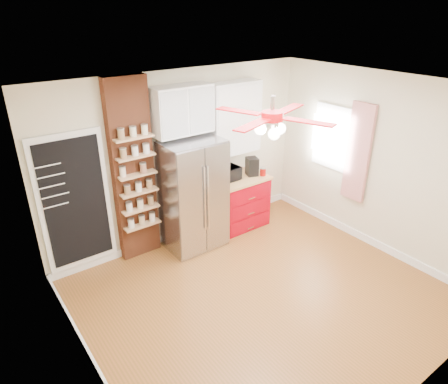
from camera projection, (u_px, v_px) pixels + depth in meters
floor at (263, 295)px, 5.34m from camera, size 4.50×4.50×0.00m
ceiling at (274, 91)px, 4.19m from camera, size 4.50×4.50×0.00m
wall_back at (181, 158)px, 6.22m from camera, size 4.50×0.02×2.70m
wall_front at (430, 294)px, 3.30m from camera, size 4.50×0.02×2.70m
wall_left at (79, 273)px, 3.55m from camera, size 0.02×4.00×2.70m
wall_right at (380, 165)px, 5.97m from camera, size 0.02×4.00×2.70m
chalkboard at (75, 202)px, 5.38m from camera, size 0.95×0.05×1.95m
brick_pillar at (133, 172)px, 5.70m from camera, size 0.60×0.16×2.70m
fridge at (192, 195)px, 6.12m from camera, size 0.90×0.70×1.75m
upper_glass_cabinet at (182, 110)px, 5.72m from camera, size 0.90×0.35×0.70m
red_cabinet at (239, 201)px, 6.86m from camera, size 0.94×0.64×0.90m
upper_shelf_unit at (234, 118)px, 6.38m from camera, size 0.90×0.30×1.15m
window at (333, 137)px, 6.53m from camera, size 0.04×0.75×1.05m
curtain at (358, 153)px, 6.14m from camera, size 0.06×0.40×1.55m
ceiling_fan at (272, 117)px, 4.30m from camera, size 1.40×1.40×0.44m
toaster_oven at (228, 174)px, 6.52m from camera, size 0.42×0.30×0.22m
coffee_maker at (252, 166)px, 6.71m from camera, size 0.24×0.25×0.31m
canister_left at (263, 172)px, 6.72m from camera, size 0.13×0.13×0.13m
canister_right at (254, 168)px, 6.89m from camera, size 0.11×0.11×0.14m
pantry_jar_oats at (123, 172)px, 5.47m from camera, size 0.09×0.09×0.14m
pantry_jar_beans at (143, 168)px, 5.60m from camera, size 0.10×0.10×0.13m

